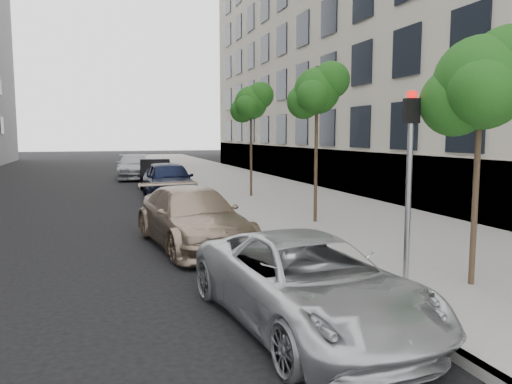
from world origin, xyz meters
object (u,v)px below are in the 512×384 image
tree_near (482,83)px  signal_pole (410,164)px  tree_mid (318,91)px  sedan_black (155,173)px  tree_far (252,103)px  minivan (308,282)px  suv (193,217)px  sedan_blue (169,180)px  sedan_rear (134,167)px

tree_near → signal_pole: bearing=152.8°
tree_mid → signal_pole: tree_mid is taller
signal_pole → sedan_black: 18.78m
tree_far → minivan: tree_far is taller
tree_far → signal_pole: tree_far is taller
suv → sedan_blue: 9.04m
suv → sedan_blue: bearing=79.0°
tree_far → sedan_rear: tree_far is taller
minivan → sedan_black: bearing=84.3°
tree_near → minivan: (-3.33, -0.57, -2.91)m
tree_far → suv: bearing=-116.1°
tree_near → tree_mid: size_ratio=0.93×
tree_near → sedan_blue: bearing=103.4°
minivan → sedan_rear: bearing=85.9°
sedan_blue → sedan_black: 5.11m
tree_far → sedan_rear: bearing=109.5°
suv → sedan_rear: (-0.08, 19.43, 0.03)m
sedan_blue → sedan_rear: 10.44m
minivan → sedan_rear: (-0.70, 24.96, 0.10)m
sedan_blue → signal_pole: bearing=-80.7°
tree_far → sedan_blue: tree_far is taller
signal_pole → sedan_blue: bearing=104.5°
sedan_rear → sedan_blue: bearing=-83.9°
signal_pole → sedan_rear: bearing=101.9°
signal_pole → sedan_rear: signal_pole is taller
sedan_blue → sedan_black: (0.00, 5.11, -0.09)m
sedan_rear → minivan: bearing=-86.2°
tree_near → sedan_rear: tree_near is taller
sedan_blue → minivan: bearing=-90.6°
tree_near → suv: (-3.95, 4.95, -2.84)m
minivan → sedan_blue: sedan_blue is taller
tree_near → suv: bearing=128.6°
tree_near → tree_far: size_ratio=0.92×
tree_mid → signal_pole: 6.32m
signal_pole → sedan_black: (-2.34, 18.57, -1.47)m
signal_pole → minivan: size_ratio=0.72×
tree_mid → suv: (-3.95, -1.55, -3.23)m
minivan → suv: 5.56m
tree_near → sedan_black: (-3.33, 19.08, -2.83)m
sedan_black → sedan_rear: (-0.70, 5.30, 0.03)m
tree_near → signal_pole: size_ratio=1.31×
tree_near → minivan: size_ratio=0.94×
signal_pole → tree_mid: bearing=85.3°
tree_mid → sedan_rear: bearing=102.7°
tree_far → sedan_black: bearing=118.7°
tree_mid → sedan_black: tree_mid is taller
tree_near → sedan_black: size_ratio=1.00×
tree_mid → sedan_black: size_ratio=1.07×
tree_far → sedan_blue: (-3.33, 0.97, -3.18)m
signal_pole → sedan_rear: (-3.04, 23.88, -1.45)m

